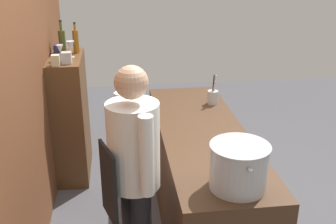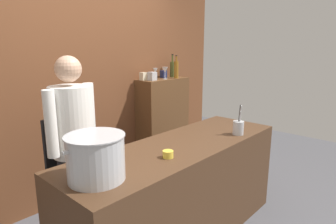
{
  "view_description": "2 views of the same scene",
  "coord_description": "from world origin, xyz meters",
  "px_view_note": "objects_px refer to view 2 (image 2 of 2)",
  "views": [
    {
      "loc": [
        -3.0,
        0.68,
        2.3
      ],
      "look_at": [
        0.27,
        0.26,
        0.97
      ],
      "focal_mm": 43.33,
      "sensor_mm": 36.0,
      "label": 1
    },
    {
      "loc": [
        -1.82,
        -1.52,
        1.73
      ],
      "look_at": [
        0.25,
        0.38,
        1.09
      ],
      "focal_mm": 30.8,
      "sensor_mm": 36.0,
      "label": 2
    }
  ],
  "objects_px": {
    "butter_jar": "(168,154)",
    "spice_tin_silver": "(152,76)",
    "utensil_crock": "(238,127)",
    "spice_tin_navy": "(163,74)",
    "wine_bottle_amber": "(176,69)",
    "chef": "(73,140)",
    "spice_tin_cream": "(143,76)",
    "stockpot_large": "(96,157)",
    "wine_glass_short": "(165,70)",
    "wine_glass_wide": "(155,71)",
    "wine_bottle_olive": "(172,69)"
  },
  "relations": [
    {
      "from": "butter_jar",
      "to": "spice_tin_silver",
      "type": "bearing_deg",
      "value": 49.43
    },
    {
      "from": "utensil_crock",
      "to": "butter_jar",
      "type": "height_order",
      "value": "utensil_crock"
    },
    {
      "from": "spice_tin_navy",
      "to": "wine_bottle_amber",
      "type": "bearing_deg",
      "value": -70.83
    },
    {
      "from": "chef",
      "to": "spice_tin_cream",
      "type": "xyz_separation_m",
      "value": [
        1.39,
        0.63,
        0.39
      ]
    },
    {
      "from": "stockpot_large",
      "to": "wine_glass_short",
      "type": "distance_m",
      "value": 2.25
    },
    {
      "from": "utensil_crock",
      "to": "wine_glass_wide",
      "type": "bearing_deg",
      "value": 77.53
    },
    {
      "from": "spice_tin_navy",
      "to": "spice_tin_cream",
      "type": "bearing_deg",
      "value": -175.46
    },
    {
      "from": "spice_tin_navy",
      "to": "spice_tin_silver",
      "type": "xyz_separation_m",
      "value": [
        -0.34,
        -0.12,
        0.0
      ]
    },
    {
      "from": "wine_bottle_olive",
      "to": "spice_tin_silver",
      "type": "distance_m",
      "value": 0.51
    },
    {
      "from": "wine_bottle_olive",
      "to": "wine_glass_wide",
      "type": "relative_size",
      "value": 2.16
    },
    {
      "from": "spice_tin_cream",
      "to": "spice_tin_silver",
      "type": "height_order",
      "value": "spice_tin_silver"
    },
    {
      "from": "wine_bottle_olive",
      "to": "chef",
      "type": "bearing_deg",
      "value": -162.11
    },
    {
      "from": "stockpot_large",
      "to": "spice_tin_cream",
      "type": "distance_m",
      "value": 2.06
    },
    {
      "from": "wine_glass_short",
      "to": "spice_tin_navy",
      "type": "xyz_separation_m",
      "value": [
        0.12,
        0.15,
        -0.07
      ]
    },
    {
      "from": "chef",
      "to": "wine_glass_wide",
      "type": "relative_size",
      "value": 11.12
    },
    {
      "from": "utensil_crock",
      "to": "wine_glass_wide",
      "type": "distance_m",
      "value": 1.54
    },
    {
      "from": "spice_tin_silver",
      "to": "utensil_crock",
      "type": "bearing_deg",
      "value": -98.1
    },
    {
      "from": "utensil_crock",
      "to": "spice_tin_navy",
      "type": "distance_m",
      "value": 1.63
    },
    {
      "from": "wine_bottle_olive",
      "to": "spice_tin_cream",
      "type": "height_order",
      "value": "wine_bottle_olive"
    },
    {
      "from": "utensil_crock",
      "to": "spice_tin_silver",
      "type": "height_order",
      "value": "spice_tin_silver"
    },
    {
      "from": "stockpot_large",
      "to": "spice_tin_silver",
      "type": "bearing_deg",
      "value": 35.45
    },
    {
      "from": "wine_bottle_olive",
      "to": "spice_tin_cream",
      "type": "bearing_deg",
      "value": 179.84
    },
    {
      "from": "chef",
      "to": "wine_bottle_amber",
      "type": "distance_m",
      "value": 1.98
    },
    {
      "from": "butter_jar",
      "to": "wine_glass_wide",
      "type": "distance_m",
      "value": 1.87
    },
    {
      "from": "wine_bottle_amber",
      "to": "spice_tin_cream",
      "type": "distance_m",
      "value": 0.51
    },
    {
      "from": "wine_bottle_olive",
      "to": "spice_tin_cream",
      "type": "relative_size",
      "value": 3.15
    },
    {
      "from": "stockpot_large",
      "to": "utensil_crock",
      "type": "xyz_separation_m",
      "value": [
        1.47,
        -0.18,
        -0.08
      ]
    },
    {
      "from": "wine_glass_wide",
      "to": "spice_tin_silver",
      "type": "height_order",
      "value": "wine_glass_wide"
    },
    {
      "from": "butter_jar",
      "to": "spice_tin_silver",
      "type": "xyz_separation_m",
      "value": [
        1.09,
        1.27,
        0.42
      ]
    },
    {
      "from": "wine_bottle_olive",
      "to": "spice_tin_silver",
      "type": "bearing_deg",
      "value": -169.82
    },
    {
      "from": "utensil_crock",
      "to": "wine_glass_wide",
      "type": "height_order",
      "value": "wine_glass_wide"
    },
    {
      "from": "utensil_crock",
      "to": "spice_tin_navy",
      "type": "xyz_separation_m",
      "value": [
        0.54,
        1.49,
        0.38
      ]
    },
    {
      "from": "chef",
      "to": "stockpot_large",
      "type": "bearing_deg",
      "value": 54.73
    },
    {
      "from": "chef",
      "to": "spice_tin_navy",
      "type": "height_order",
      "value": "chef"
    },
    {
      "from": "utensil_crock",
      "to": "wine_bottle_amber",
      "type": "relative_size",
      "value": 0.92
    },
    {
      "from": "butter_jar",
      "to": "wine_glass_wide",
      "type": "relative_size",
      "value": 0.56
    },
    {
      "from": "wine_bottle_amber",
      "to": "wine_glass_short",
      "type": "height_order",
      "value": "wine_bottle_amber"
    },
    {
      "from": "wine_bottle_amber",
      "to": "utensil_crock",
      "type": "bearing_deg",
      "value": -114.62
    },
    {
      "from": "wine_bottle_amber",
      "to": "wine_glass_wide",
      "type": "distance_m",
      "value": 0.31
    },
    {
      "from": "butter_jar",
      "to": "wine_bottle_olive",
      "type": "bearing_deg",
      "value": 40.7
    },
    {
      "from": "stockpot_large",
      "to": "utensil_crock",
      "type": "distance_m",
      "value": 1.49
    },
    {
      "from": "utensil_crock",
      "to": "wine_glass_short",
      "type": "xyz_separation_m",
      "value": [
        0.41,
        1.35,
        0.45
      ]
    },
    {
      "from": "wine_glass_short",
      "to": "wine_bottle_amber",
      "type": "bearing_deg",
      "value": -11.25
    },
    {
      "from": "butter_jar",
      "to": "spice_tin_navy",
      "type": "height_order",
      "value": "spice_tin_navy"
    },
    {
      "from": "stockpot_large",
      "to": "spice_tin_navy",
      "type": "height_order",
      "value": "spice_tin_navy"
    },
    {
      "from": "stockpot_large",
      "to": "wine_bottle_olive",
      "type": "xyz_separation_m",
      "value": [
        2.16,
        1.28,
        0.37
      ]
    },
    {
      "from": "wine_bottle_amber",
      "to": "spice_tin_cream",
      "type": "relative_size",
      "value": 3.05
    },
    {
      "from": "wine_bottle_olive",
      "to": "spice_tin_navy",
      "type": "distance_m",
      "value": 0.17
    },
    {
      "from": "chef",
      "to": "wine_glass_wide",
      "type": "distance_m",
      "value": 1.76
    },
    {
      "from": "chef",
      "to": "wine_bottle_olive",
      "type": "relative_size",
      "value": 5.14
    }
  ]
}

